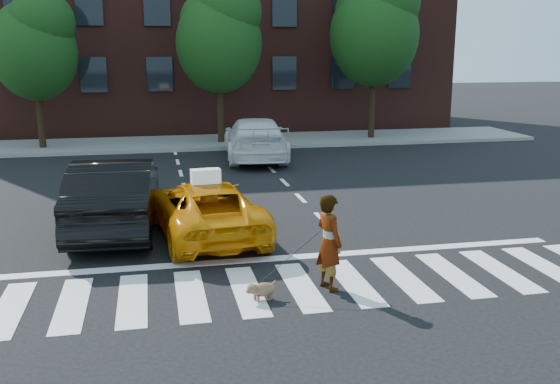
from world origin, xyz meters
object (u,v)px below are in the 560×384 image
tree_left (35,42)px  white_suv (255,139)px  taxi (206,209)px  dog (261,290)px  tree_mid (220,33)px  tree_right (375,24)px  black_sedan (116,194)px  woman (329,242)px

tree_left → white_suv: bearing=-24.4°
taxi → white_suv: white_suv is taller
tree_left → dog: tree_left is taller
tree_mid → tree_right: size_ratio=0.92×
tree_left → white_suv: (8.37, -3.79, -3.63)m
taxi → tree_right: bearing=-129.8°
black_sedan → white_suv: 9.98m
tree_right → white_suv: bearing=-148.3°
tree_mid → dog: 18.14m
black_sedan → tree_left: bearing=-71.4°
tree_left → woman: size_ratio=3.72×
tree_mid → tree_right: tree_right is taller
tree_mid → woman: 17.64m
tree_mid → dog: size_ratio=12.09×
tree_left → taxi: bearing=-67.6°
white_suv → woman: woman is taller
tree_mid → white_suv: (0.87, -3.79, -4.04)m
tree_mid → taxi: tree_mid is taller
taxi → tree_mid: bearing=-104.5°
taxi → white_suv: bearing=-112.4°
tree_left → tree_right: 14.52m
tree_left → taxi: tree_left is taller
woman → taxi: bearing=8.1°
taxi → black_sedan: black_sedan is taller
tree_right → black_sedan: size_ratio=1.48×
tree_mid → dog: bearing=-94.5°
tree_mid → white_suv: tree_mid is taller
dog → tree_right: bearing=42.5°
tree_left → black_sedan: size_ratio=1.25×
black_sedan → dog: bearing=120.6°
tree_mid → taxi: (-1.93, -13.48, -4.21)m
taxi → dog: size_ratio=7.89×
tree_mid → taxi: 14.26m
black_sedan → woman: 6.08m
tree_right → woman: bearing=-112.4°
black_sedan → white_suv: (4.84, 8.73, -0.05)m
black_sedan → woman: woman is taller
white_suv → dog: white_suv is taller
tree_right → white_suv: 8.48m
taxi → dog: bearing=91.7°
dog → black_sedan: bearing=95.8°
woman → dog: size_ratio=2.97×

